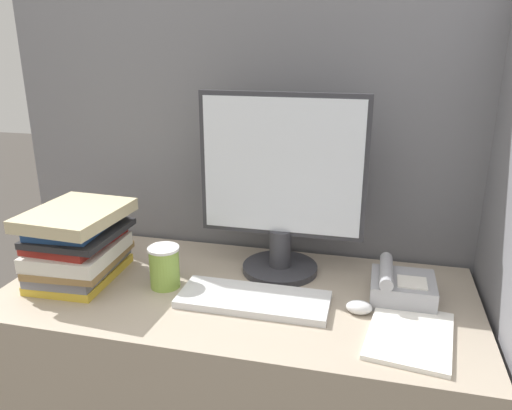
# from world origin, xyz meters

# --- Properties ---
(cubicle_panel_rear) EXTENTS (1.75, 0.04, 1.77)m
(cubicle_panel_rear) POSITION_xyz_m (0.00, 0.66, 0.89)
(cubicle_panel_rear) COLOR slate
(cubicle_panel_rear) RESTS_ON ground_plane
(cubicle_panel_right) EXTENTS (0.04, 0.69, 1.77)m
(cubicle_panel_right) POSITION_xyz_m (0.71, 0.34, 0.89)
(cubicle_panel_right) COLOR slate
(cubicle_panel_right) RESTS_ON ground_plane
(desk) EXTENTS (1.35, 0.63, 0.78)m
(desk) POSITION_xyz_m (0.00, 0.31, 0.39)
(desk) COLOR tan
(desk) RESTS_ON ground_plane
(monitor) EXTENTS (0.50, 0.23, 0.55)m
(monitor) POSITION_xyz_m (0.09, 0.47, 1.04)
(monitor) COLOR #333338
(monitor) RESTS_ON desk
(keyboard) EXTENTS (0.41, 0.16, 0.02)m
(keyboard) POSITION_xyz_m (0.06, 0.25, 0.79)
(keyboard) COLOR silver
(keyboard) RESTS_ON desk
(mouse) EXTENTS (0.07, 0.05, 0.03)m
(mouse) POSITION_xyz_m (0.35, 0.27, 0.80)
(mouse) COLOR silver
(mouse) RESTS_ON desk
(coffee_cup) EXTENTS (0.09, 0.09, 0.12)m
(coffee_cup) POSITION_xyz_m (-0.21, 0.29, 0.84)
(coffee_cup) COLOR #8CB247
(coffee_cup) RESTS_ON desk
(book_stack) EXTENTS (0.26, 0.32, 0.23)m
(book_stack) POSITION_xyz_m (-0.48, 0.27, 0.89)
(book_stack) COLOR gold
(book_stack) RESTS_ON desk
(desk_telephone) EXTENTS (0.17, 0.18, 0.10)m
(desk_telephone) POSITION_xyz_m (0.45, 0.37, 0.82)
(desk_telephone) COLOR #99999E
(desk_telephone) RESTS_ON desk
(paper_pile) EXTENTS (0.23, 0.29, 0.01)m
(paper_pile) POSITION_xyz_m (0.47, 0.18, 0.78)
(paper_pile) COLOR white
(paper_pile) RESTS_ON desk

